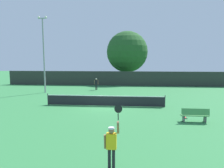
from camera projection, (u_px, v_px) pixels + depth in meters
ground_plane at (105, 106)px, 17.72m from camera, size 120.00×120.00×0.00m
tennis_net at (105, 100)px, 17.66m from camera, size 10.83×0.08×1.07m
perimeter_fence at (116, 78)px, 32.36m from camera, size 37.44×0.12×2.40m
player_serving at (112, 142)px, 7.24m from camera, size 0.67×0.39×2.47m
player_receiving at (96, 83)px, 27.47m from camera, size 0.57×0.24×1.64m
tennis_ball at (80, 101)px, 19.93m from camera, size 0.07×0.07×0.07m
spare_racket at (184, 117)px, 14.03m from camera, size 0.28×0.52×0.04m
courtside_bench at (195, 115)px, 12.97m from camera, size 1.80×0.44×0.95m
light_pole at (44, 51)px, 24.59m from camera, size 1.18×0.28×9.66m
large_tree at (127, 52)px, 36.76m from camera, size 7.76×7.76×9.70m
parked_car_near at (103, 77)px, 41.41m from camera, size 2.25×4.35×1.69m
parked_car_mid at (166, 77)px, 39.65m from camera, size 2.31×4.37×1.69m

